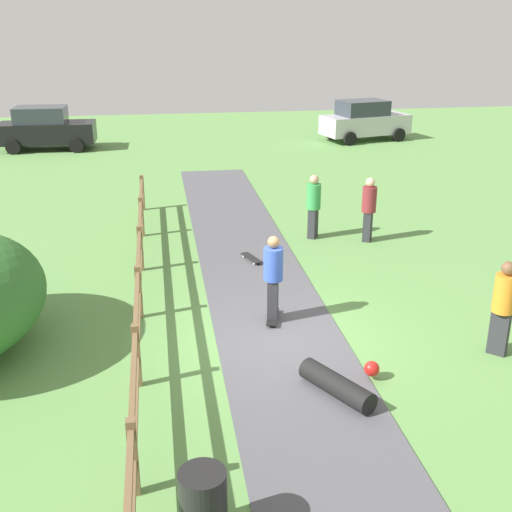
% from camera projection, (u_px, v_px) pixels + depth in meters
% --- Properties ---
extents(ground_plane, '(60.00, 60.00, 0.00)m').
position_uv_depth(ground_plane, '(279.00, 337.00, 12.07)').
color(ground_plane, '#60934C').
extents(asphalt_path, '(2.40, 28.00, 0.02)m').
position_uv_depth(asphalt_path, '(279.00, 337.00, 12.07)').
color(asphalt_path, '#515156').
rests_on(asphalt_path, ground_plane).
extents(wooden_fence, '(0.12, 18.12, 1.10)m').
position_uv_depth(wooden_fence, '(138.00, 315.00, 11.46)').
color(wooden_fence, brown).
rests_on(wooden_fence, ground_plane).
extents(trash_bin, '(0.56, 0.56, 0.90)m').
position_uv_depth(trash_bin, '(203.00, 505.00, 7.30)').
color(trash_bin, black).
rests_on(trash_bin, ground_plane).
extents(skater_riding, '(0.46, 0.82, 1.76)m').
position_uv_depth(skater_riding, '(273.00, 274.00, 12.37)').
color(skater_riding, black).
rests_on(skater_riding, asphalt_path).
extents(skater_fallen, '(1.35, 1.40, 0.36)m').
position_uv_depth(skater_fallen, '(340.00, 384.00, 10.17)').
color(skater_fallen, black).
rests_on(skater_fallen, asphalt_path).
extents(skateboard_loose, '(0.46, 0.82, 0.08)m').
position_uv_depth(skateboard_loose, '(252.00, 258.00, 15.78)').
color(skateboard_loose, black).
rests_on(skateboard_loose, asphalt_path).
extents(bystander_green, '(0.52, 0.52, 1.75)m').
position_uv_depth(bystander_green, '(314.00, 204.00, 17.17)').
color(bystander_green, '#2D2D33').
rests_on(bystander_green, ground_plane).
extents(bystander_orange, '(0.54, 0.54, 1.76)m').
position_uv_depth(bystander_orange, '(503.00, 304.00, 11.16)').
color(bystander_orange, '#2D2D33').
rests_on(bystander_orange, ground_plane).
extents(bystander_maroon, '(0.52, 0.52, 1.74)m').
position_uv_depth(bystander_maroon, '(369.00, 206.00, 16.92)').
color(bystander_maroon, '#2D2D33').
rests_on(bystander_maroon, ground_plane).
extents(parked_car_black, '(4.23, 2.07, 1.92)m').
position_uv_depth(parked_car_black, '(46.00, 128.00, 28.68)').
color(parked_car_black, black).
rests_on(parked_car_black, ground_plane).
extents(parked_car_silver, '(4.48, 2.71, 1.92)m').
position_uv_depth(parked_car_silver, '(365.00, 121.00, 30.84)').
color(parked_car_silver, '#B7B7BC').
rests_on(parked_car_silver, ground_plane).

